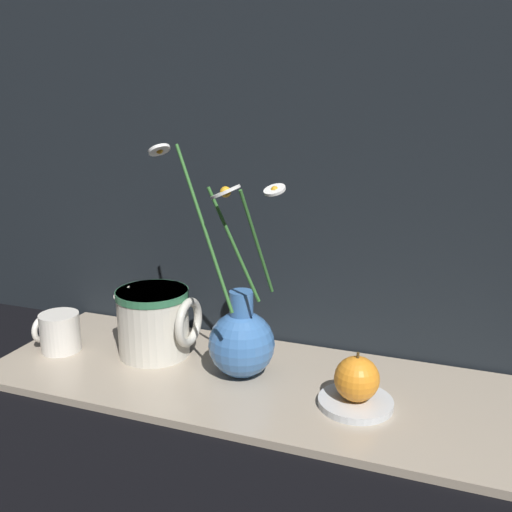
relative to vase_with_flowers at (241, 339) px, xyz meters
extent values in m
plane|color=black|center=(0.04, 0.00, -0.07)|extent=(6.00, 6.00, 0.00)
cube|color=tan|center=(0.04, 0.00, -0.07)|extent=(0.88, 0.30, 0.01)
cube|color=black|center=(0.04, 0.16, 0.48)|extent=(1.38, 0.02, 1.10)
sphere|color=#3F72B7|center=(0.00, 0.00, -0.01)|extent=(0.10, 0.10, 0.10)
cylinder|color=#3F72B7|center=(0.00, 0.00, 0.05)|extent=(0.04, 0.04, 0.05)
cylinder|color=#336B2D|center=(0.00, -0.04, 0.16)|extent=(0.08, 0.01, 0.17)
cylinder|color=white|center=(0.01, -0.07, 0.24)|extent=(0.04, 0.05, 0.02)
sphere|color=gold|center=(0.01, -0.07, 0.24)|extent=(0.01, 0.01, 0.01)
cylinder|color=#336B2D|center=(0.03, -0.01, 0.16)|extent=(0.03, 0.07, 0.16)
cylinder|color=white|center=(0.06, -0.03, 0.24)|extent=(0.04, 0.04, 0.02)
sphere|color=gold|center=(0.06, -0.03, 0.24)|extent=(0.01, 0.01, 0.01)
cylinder|color=#336B2D|center=(-0.03, -0.05, 0.19)|extent=(0.12, 0.07, 0.22)
cylinder|color=white|center=(-0.07, -0.11, 0.30)|extent=(0.04, 0.04, 0.02)
sphere|color=gold|center=(-0.07, -0.11, 0.30)|extent=(0.01, 0.01, 0.01)
cylinder|color=silver|center=(-0.33, -0.02, -0.03)|extent=(0.07, 0.07, 0.07)
torus|color=silver|center=(-0.37, -0.02, -0.03)|extent=(0.01, 0.05, 0.05)
cylinder|color=beige|center=(-0.17, 0.02, 0.00)|extent=(0.12, 0.12, 0.11)
cylinder|color=#33724C|center=(-0.17, 0.02, 0.05)|extent=(0.12, 0.12, 0.01)
torus|color=beige|center=(-0.10, 0.02, 0.00)|extent=(0.01, 0.08, 0.08)
cone|color=beige|center=(-0.22, 0.02, 0.04)|extent=(0.04, 0.03, 0.04)
cylinder|color=silver|center=(0.19, -0.03, -0.06)|extent=(0.11, 0.11, 0.01)
sphere|color=orange|center=(0.19, -0.03, -0.02)|extent=(0.06, 0.06, 0.06)
cylinder|color=#4C3819|center=(0.19, -0.03, 0.02)|extent=(0.00, 0.00, 0.01)
camera|label=1|loc=(0.31, -0.76, 0.36)|focal=40.00mm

